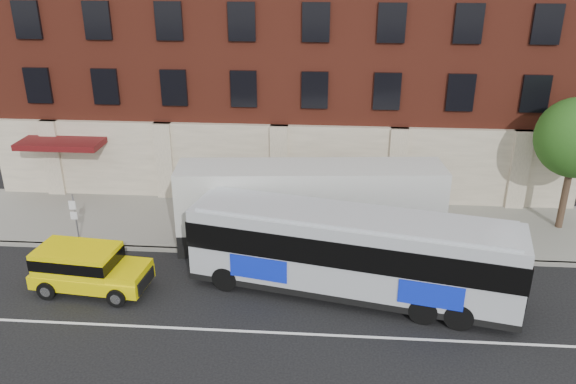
# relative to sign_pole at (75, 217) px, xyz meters

# --- Properties ---
(ground) EXTENTS (120.00, 120.00, 0.00)m
(ground) POSITION_rel_sign_pole_xyz_m (8.50, -6.15, -1.45)
(ground) COLOR black
(ground) RESTS_ON ground
(sidewalk) EXTENTS (60.00, 6.00, 0.15)m
(sidewalk) POSITION_rel_sign_pole_xyz_m (8.50, 2.85, -1.38)
(sidewalk) COLOR gray
(sidewalk) RESTS_ON ground
(kerb) EXTENTS (60.00, 0.25, 0.15)m
(kerb) POSITION_rel_sign_pole_xyz_m (8.50, -0.15, -1.38)
(kerb) COLOR gray
(kerb) RESTS_ON ground
(lane_line) EXTENTS (60.00, 0.12, 0.01)m
(lane_line) POSITION_rel_sign_pole_xyz_m (8.50, -5.65, -1.45)
(lane_line) COLOR silver
(lane_line) RESTS_ON ground
(building) EXTENTS (30.00, 12.10, 15.00)m
(building) POSITION_rel_sign_pole_xyz_m (8.49, 10.77, 6.13)
(building) COLOR maroon
(building) RESTS_ON sidewalk
(sign_pole) EXTENTS (0.30, 0.20, 2.50)m
(sign_pole) POSITION_rel_sign_pole_xyz_m (0.00, 0.00, 0.00)
(sign_pole) COLOR gray
(sign_pole) RESTS_ON ground
(city_bus) EXTENTS (12.54, 5.16, 3.36)m
(city_bus) POSITION_rel_sign_pole_xyz_m (11.99, -2.93, 0.40)
(city_bus) COLOR #AEB3BA
(city_bus) RESTS_ON ground
(yellow_suv) EXTENTS (4.74, 2.38, 1.78)m
(yellow_suv) POSITION_rel_sign_pole_xyz_m (1.82, -3.43, -0.43)
(yellow_suv) COLOR #FFE804
(yellow_suv) RESTS_ON ground
(shipping_container) EXTENTS (11.57, 3.30, 3.80)m
(shipping_container) POSITION_rel_sign_pole_xyz_m (10.28, 0.82, 0.43)
(shipping_container) COLOR black
(shipping_container) RESTS_ON ground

